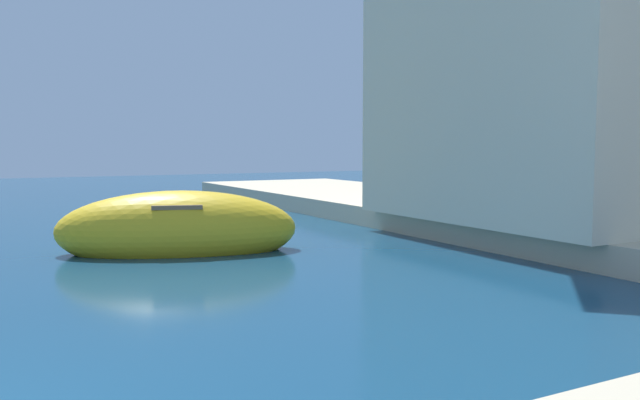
% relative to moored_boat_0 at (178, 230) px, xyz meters
% --- Properties ---
extents(quay_promenade, '(44.00, 32.00, 0.50)m').
position_rel_moored_boat_0_xyz_m(quay_promenade, '(-0.41, -7.93, -0.18)').
color(quay_promenade, beige).
rests_on(quay_promenade, ground).
extents(moored_boat_0, '(4.89, 3.02, 1.54)m').
position_rel_moored_boat_0_xyz_m(moored_boat_0, '(0.00, 0.00, 0.00)').
color(moored_boat_0, gold).
rests_on(moored_boat_0, ground).
extents(waterfront_building_main, '(7.17, 7.06, 8.67)m').
position_rel_moored_boat_0_xyz_m(waterfront_building_main, '(8.28, -2.23, 4.47)').
color(waterfront_building_main, beige).
rests_on(waterfront_building_main, quay_promenade).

